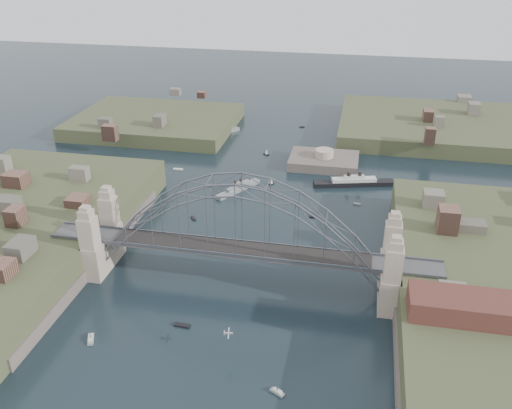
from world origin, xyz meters
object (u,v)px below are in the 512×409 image
object	(u,v)px
fort_island	(324,166)
ocean_liner	(354,182)
bridge	(239,232)
wharf_shed	(467,307)
naval_cruiser_far	(222,132)
naval_cruiser_near	(238,188)

from	to	relation	value
fort_island	ocean_liner	size ratio (longest dim) A/B	0.91
bridge	fort_island	world-z (taller)	bridge
fort_island	wharf_shed	size ratio (longest dim) A/B	1.10
ocean_liner	wharf_shed	bearing A→B (deg)	-72.76
bridge	wharf_shed	xyz separation A→B (m)	(44.00, -14.00, -2.32)
wharf_shed	ocean_liner	xyz separation A→B (m)	(-21.75, 70.08, -9.08)
bridge	fort_island	distance (m)	72.14
bridge	naval_cruiser_far	world-z (taller)	bridge
fort_island	wharf_shed	xyz separation A→B (m)	(32.00, -84.00, 10.34)
bridge	naval_cruiser_far	bearing A→B (deg)	106.78
wharf_shed	naval_cruiser_near	bearing A→B (deg)	132.70
fort_island	wharf_shed	bearing A→B (deg)	-69.15
naval_cruiser_far	ocean_liner	distance (m)	62.57
naval_cruiser_far	wharf_shed	bearing A→B (deg)	-56.08
wharf_shed	naval_cruiser_near	size ratio (longest dim) A/B	1.30
wharf_shed	fort_island	bearing A→B (deg)	110.85
bridge	fort_island	bearing A→B (deg)	80.27
bridge	naval_cruiser_near	xyz separation A→B (m)	(-10.88, 45.47, -11.55)
wharf_shed	naval_cruiser_far	size ratio (longest dim) A/B	1.53
wharf_shed	naval_cruiser_far	world-z (taller)	wharf_shed
naval_cruiser_near	naval_cruiser_far	bearing A→B (deg)	109.83
ocean_liner	naval_cruiser_far	bearing A→B (deg)	143.58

